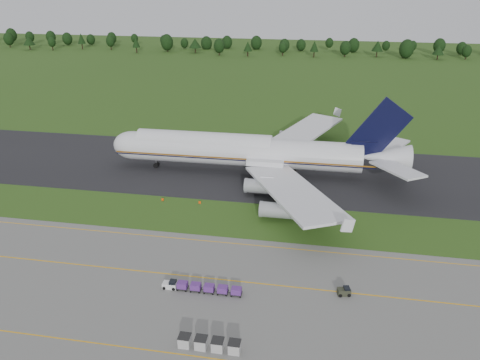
% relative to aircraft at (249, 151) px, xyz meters
% --- Properties ---
extents(ground, '(600.00, 600.00, 0.00)m').
position_rel_aircraft_xyz_m(ground, '(-0.36, -25.37, -6.29)').
color(ground, '#2A4C16').
rests_on(ground, ground).
extents(apron, '(300.00, 52.00, 0.06)m').
position_rel_aircraft_xyz_m(apron, '(-0.36, -59.37, -6.26)').
color(apron, slate).
rests_on(apron, ground).
extents(taxiway, '(300.00, 40.00, 0.08)m').
position_rel_aircraft_xyz_m(taxiway, '(-0.36, 2.63, -6.25)').
color(taxiway, black).
rests_on(taxiway, ground).
extents(apron_markings, '(300.00, 30.20, 0.01)m').
position_rel_aircraft_xyz_m(apron_markings, '(-0.36, -52.35, -6.22)').
color(apron_markings, '#ECA50D').
rests_on(apron_markings, apron).
extents(tree_line, '(525.74, 24.41, 10.85)m').
position_rel_aircraft_xyz_m(tree_line, '(4.39, 194.57, -0.21)').
color(tree_line, black).
rests_on(tree_line, ground).
extents(aircraft, '(77.82, 76.44, 22.01)m').
position_rel_aircraft_xyz_m(aircraft, '(0.00, 0.00, 0.00)').
color(aircraft, silver).
rests_on(aircraft, ground).
extents(baggage_train, '(13.51, 1.43, 1.38)m').
position_rel_aircraft_xyz_m(baggage_train, '(-0.06, -51.12, -5.48)').
color(baggage_train, silver).
rests_on(baggage_train, apron).
extents(utility_cart, '(2.32, 1.69, 1.15)m').
position_rel_aircraft_xyz_m(utility_cart, '(23.42, -47.99, -5.66)').
color(utility_cart, '#2A2D1F').
rests_on(utility_cart, apron).
extents(uld_row, '(8.93, 1.73, 1.71)m').
position_rel_aircraft_xyz_m(uld_row, '(4.36, -63.59, -5.37)').
color(uld_row, '#ABABAB').
rests_on(uld_row, apron).
extents(edge_markers, '(9.43, 0.30, 0.60)m').
position_rel_aircraft_xyz_m(edge_markers, '(-12.78, -19.61, -6.01)').
color(edge_markers, '#FF4708').
rests_on(edge_markers, ground).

